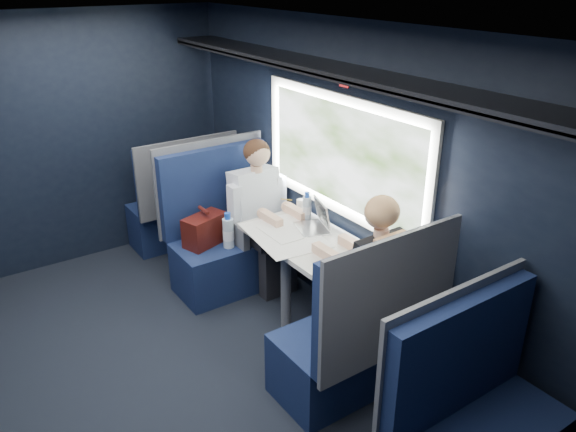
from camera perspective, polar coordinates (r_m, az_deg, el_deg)
ground at (r=4.22m, az=-10.49°, el=-14.83°), size 2.80×4.20×0.01m
room_shell at (r=3.50m, az=-11.95°, el=4.58°), size 3.00×4.40×2.40m
table at (r=4.28m, az=1.47°, el=-3.10°), size 0.62×1.00×0.74m
seat_bay_near at (r=4.96m, az=-6.31°, el=-2.34°), size 1.04×0.62×1.26m
seat_bay_far at (r=3.73m, az=7.14°, el=-12.30°), size 1.04×0.62×1.26m
seat_row_front at (r=5.73m, az=-10.63°, el=0.98°), size 1.04×0.51×1.16m
seat_row_back at (r=3.28m, az=18.43°, el=-19.77°), size 1.04×0.51×1.16m
man at (r=4.81m, az=-2.74°, el=0.82°), size 0.53×0.56×1.32m
woman at (r=3.81m, az=8.58°, el=-5.94°), size 0.53×0.56×1.32m
papers at (r=4.27m, az=-0.35°, el=-1.96°), size 0.56×0.75×0.01m
laptop at (r=4.38m, az=2.89°, el=-0.49°), size 0.30×0.34×0.22m
bottle_small at (r=4.50m, az=1.94°, el=0.86°), size 0.07×0.07×0.24m
cup at (r=4.71m, az=1.29°, el=1.16°), size 0.07×0.07×0.09m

